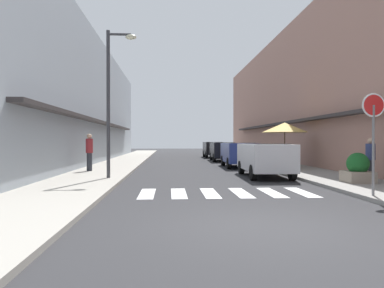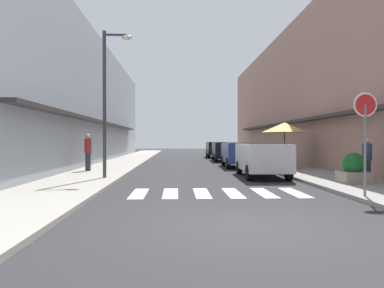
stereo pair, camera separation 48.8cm
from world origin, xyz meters
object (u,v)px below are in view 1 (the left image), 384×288
(cafe_umbrella, at_px, (285,128))
(pedestrian_walking_far, at_px, (89,151))
(street_lamp, at_px, (113,89))
(parked_car_mid, at_px, (239,152))
(planter_midblock, at_px, (287,158))
(planter_corner, at_px, (358,169))
(parked_car_near, at_px, (265,156))
(parked_car_distant, at_px, (214,148))
(parked_car_far, at_px, (223,149))
(pedestrian_walking_near, at_px, (370,158))
(round_street_sign, at_px, (373,117))

(cafe_umbrella, distance_m, pedestrian_walking_far, 10.66)
(street_lamp, bearing_deg, pedestrian_walking_far, 115.97)
(parked_car_mid, distance_m, planter_midblock, 3.24)
(parked_car_mid, bearing_deg, pedestrian_walking_far, -156.19)
(planter_corner, bearing_deg, street_lamp, 166.01)
(cafe_umbrella, bearing_deg, parked_car_near, -117.46)
(parked_car_mid, bearing_deg, parked_car_distant, 90.00)
(parked_car_near, height_order, parked_car_far, same)
(parked_car_distant, relative_size, pedestrian_walking_near, 2.73)
(parked_car_mid, relative_size, street_lamp, 0.73)
(street_lamp, bearing_deg, parked_car_far, 64.56)
(pedestrian_walking_near, bearing_deg, pedestrian_walking_far, 84.41)
(planter_corner, xyz_separation_m, planter_midblock, (-0.36, 6.70, 0.08))
(pedestrian_walking_near, bearing_deg, round_street_sign, 169.84)
(street_lamp, bearing_deg, pedestrian_walking_near, -9.80)
(parked_car_near, xyz_separation_m, cafe_umbrella, (2.30, 4.43, 1.41))
(planter_corner, bearing_deg, cafe_umbrella, 91.29)
(planter_midblock, bearing_deg, cafe_umbrella, 78.96)
(planter_midblock, bearing_deg, parked_car_distant, 98.05)
(cafe_umbrella, relative_size, planter_midblock, 2.13)
(pedestrian_walking_far, bearing_deg, parked_car_far, 161.44)
(parked_car_far, xyz_separation_m, street_lamp, (-6.43, -13.52, 2.74))
(cafe_umbrella, distance_m, planter_midblock, 1.94)
(pedestrian_walking_far, bearing_deg, street_lamp, 45.90)
(parked_car_far, relative_size, cafe_umbrella, 1.77)
(parked_car_mid, height_order, parked_car_distant, same)
(round_street_sign, xyz_separation_m, street_lamp, (-7.77, 5.18, 1.42))
(street_lamp, relative_size, planter_midblock, 4.92)
(parked_car_distant, distance_m, planter_midblock, 15.07)
(parked_car_mid, relative_size, cafe_umbrella, 1.67)
(parked_car_mid, bearing_deg, parked_car_far, 90.00)
(pedestrian_walking_far, bearing_deg, planter_corner, 82.02)
(parked_car_near, relative_size, parked_car_far, 0.95)
(round_street_sign, bearing_deg, parked_car_far, 94.09)
(pedestrian_walking_near, xyz_separation_m, pedestrian_walking_far, (-11.32, 5.04, 0.14))
(parked_car_near, xyz_separation_m, pedestrian_walking_far, (-8.07, 2.34, 0.16))
(planter_midblock, relative_size, pedestrian_walking_far, 0.66)
(street_lamp, relative_size, pedestrian_walking_far, 3.23)
(street_lamp, xyz_separation_m, pedestrian_walking_far, (-1.64, 3.37, -2.58))
(pedestrian_walking_near, relative_size, pedestrian_walking_far, 0.87)
(parked_car_far, distance_m, pedestrian_walking_far, 12.97)
(parked_car_far, xyz_separation_m, pedestrian_walking_far, (-8.07, -10.15, 0.16))
(cafe_umbrella, xyz_separation_m, pedestrian_walking_far, (-10.38, -2.10, -1.24))
(parked_car_near, height_order, pedestrian_walking_far, pedestrian_walking_far)
(parked_car_distant, height_order, cafe_umbrella, cafe_umbrella)
(parked_car_distant, xyz_separation_m, planter_corner, (2.48, -21.63, -0.33))
(planter_midblock, height_order, pedestrian_walking_near, pedestrian_walking_near)
(round_street_sign, height_order, pedestrian_walking_far, round_street_sign)
(parked_car_near, relative_size, planter_corner, 4.05)
(parked_car_mid, xyz_separation_m, pedestrian_walking_far, (-8.07, -3.56, 0.16))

